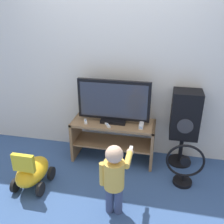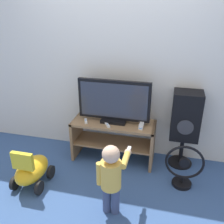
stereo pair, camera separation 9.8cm
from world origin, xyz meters
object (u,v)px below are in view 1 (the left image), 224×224
(television, at_px, (114,102))
(remote_primary, at_px, (86,121))
(floor_fan, at_px, (184,166))
(speaker_tower, at_px, (185,117))
(ride_on_toy, at_px, (32,172))
(child, at_px, (115,174))
(remote_secondary, at_px, (107,125))
(game_console, at_px, (142,125))

(television, height_order, remote_primary, television)
(floor_fan, bearing_deg, television, 158.66)
(remote_primary, height_order, speaker_tower, speaker_tower)
(ride_on_toy, bearing_deg, child, -10.40)
(remote_primary, bearing_deg, ride_on_toy, -124.15)
(remote_secondary, distance_m, ride_on_toy, 1.04)
(television, distance_m, remote_secondary, 0.30)
(television, distance_m, child, 1.03)
(child, xyz_separation_m, ride_on_toy, (-1.01, 0.19, -0.27))
(television, relative_size, floor_fan, 1.72)
(speaker_tower, height_order, ride_on_toy, speaker_tower)
(game_console, distance_m, speaker_tower, 0.55)
(child, bearing_deg, game_console, 79.30)
(floor_fan, bearing_deg, speaker_tower, 92.73)
(game_console, distance_m, child, 0.90)
(remote_primary, distance_m, child, 1.02)
(remote_primary, xyz_separation_m, speaker_tower, (1.25, 0.17, 0.11))
(remote_primary, bearing_deg, television, 14.82)
(child, height_order, floor_fan, child)
(game_console, xyz_separation_m, speaker_tower, (0.52, 0.14, 0.10))
(remote_primary, bearing_deg, speaker_tower, 7.79)
(remote_primary, distance_m, remote_secondary, 0.30)
(remote_secondary, bearing_deg, ride_on_toy, -140.32)
(game_console, xyz_separation_m, ride_on_toy, (-1.17, -0.69, -0.38))
(television, height_order, game_console, television)
(television, bearing_deg, floor_fan, -21.34)
(child, relative_size, floor_fan, 1.47)
(television, distance_m, game_console, 0.45)
(remote_primary, height_order, floor_fan, remote_primary)
(remote_secondary, distance_m, floor_fan, 1.04)
(television, relative_size, child, 1.17)
(remote_secondary, relative_size, floor_fan, 0.24)
(floor_fan, distance_m, ride_on_toy, 1.77)
(speaker_tower, height_order, floor_fan, speaker_tower)
(child, bearing_deg, remote_primary, 123.25)
(remote_primary, relative_size, ride_on_toy, 0.25)
(remote_secondary, bearing_deg, remote_primary, 172.33)
(game_console, height_order, ride_on_toy, game_console)
(television, distance_m, remote_primary, 0.45)
(speaker_tower, distance_m, ride_on_toy, 1.95)
(ride_on_toy, bearing_deg, remote_primary, 55.85)
(game_console, relative_size, remote_primary, 1.36)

